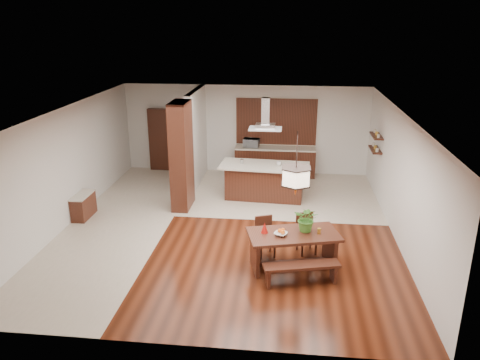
# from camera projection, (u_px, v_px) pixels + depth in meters

# --- Properties ---
(room_shell) EXTENTS (9.00, 9.04, 2.92)m
(room_shell) POSITION_uv_depth(u_px,v_px,m) (227.00, 147.00, 10.97)
(room_shell) COLOR #39150A
(room_shell) RESTS_ON ground
(tile_hallway) EXTENTS (2.50, 9.00, 0.01)m
(tile_hallway) POSITION_uv_depth(u_px,v_px,m) (121.00, 222.00, 11.92)
(tile_hallway) COLOR beige
(tile_hallway) RESTS_ON ground
(tile_kitchen) EXTENTS (5.50, 4.00, 0.01)m
(tile_kitchen) POSITION_uv_depth(u_px,v_px,m) (281.00, 193.00, 13.86)
(tile_kitchen) COLOR beige
(tile_kitchen) RESTS_ON ground
(soffit_band) EXTENTS (8.00, 9.00, 0.02)m
(soffit_band) POSITION_uv_depth(u_px,v_px,m) (227.00, 112.00, 10.70)
(soffit_band) COLOR #442011
(soffit_band) RESTS_ON room_shell
(partition_pier) EXTENTS (0.45, 1.00, 2.90)m
(partition_pier) POSITION_uv_depth(u_px,v_px,m) (181.00, 156.00, 12.44)
(partition_pier) COLOR black
(partition_pier) RESTS_ON ground
(partition_stub) EXTENTS (0.18, 2.40, 2.90)m
(partition_stub) POSITION_uv_depth(u_px,v_px,m) (197.00, 137.00, 14.41)
(partition_stub) COLOR silver
(partition_stub) RESTS_ON ground
(hallway_console) EXTENTS (0.37, 0.88, 0.63)m
(hallway_console) POSITION_uv_depth(u_px,v_px,m) (83.00, 206.00, 12.12)
(hallway_console) COLOR black
(hallway_console) RESTS_ON ground
(hallway_doorway) EXTENTS (1.10, 0.20, 2.10)m
(hallway_doorway) POSITION_uv_depth(u_px,v_px,m) (166.00, 140.00, 15.71)
(hallway_doorway) COLOR black
(hallway_doorway) RESTS_ON ground
(rear_counter) EXTENTS (2.60, 0.62, 0.95)m
(rear_counter) POSITION_uv_depth(u_px,v_px,m) (275.00, 161.00, 15.33)
(rear_counter) COLOR black
(rear_counter) RESTS_ON ground
(kitchen_window) EXTENTS (2.60, 0.08, 1.50)m
(kitchen_window) POSITION_uv_depth(u_px,v_px,m) (276.00, 121.00, 15.16)
(kitchen_window) COLOR brown
(kitchen_window) RESTS_ON room_shell
(shelf_lower) EXTENTS (0.26, 0.90, 0.04)m
(shelf_lower) POSITION_uv_depth(u_px,v_px,m) (375.00, 150.00, 13.23)
(shelf_lower) COLOR black
(shelf_lower) RESTS_ON room_shell
(shelf_upper) EXTENTS (0.26, 0.90, 0.04)m
(shelf_upper) POSITION_uv_depth(u_px,v_px,m) (376.00, 136.00, 13.10)
(shelf_upper) COLOR black
(shelf_upper) RESTS_ON room_shell
(dining_table) EXTENTS (2.01, 1.36, 0.77)m
(dining_table) POSITION_uv_depth(u_px,v_px,m) (293.00, 242.00, 9.61)
(dining_table) COLOR black
(dining_table) RESTS_ON ground
(dining_bench) EXTENTS (1.53, 0.68, 0.42)m
(dining_bench) POSITION_uv_depth(u_px,v_px,m) (301.00, 274.00, 9.10)
(dining_bench) COLOR black
(dining_bench) RESTS_ON ground
(dining_chair_left) EXTENTS (0.50, 0.50, 0.87)m
(dining_chair_left) POSITION_uv_depth(u_px,v_px,m) (266.00, 237.00, 10.11)
(dining_chair_left) COLOR black
(dining_chair_left) RESTS_ON ground
(dining_chair_right) EXTENTS (0.50, 0.50, 0.89)m
(dining_chair_right) POSITION_uv_depth(u_px,v_px,m) (307.00, 234.00, 10.24)
(dining_chair_right) COLOR black
(dining_chair_right) RESTS_ON ground
(pendant_lantern) EXTENTS (0.64, 0.64, 1.31)m
(pendant_lantern) POSITION_uv_depth(u_px,v_px,m) (296.00, 164.00, 9.06)
(pendant_lantern) COLOR beige
(pendant_lantern) RESTS_ON room_shell
(foliage_plant) EXTENTS (0.61, 0.57, 0.55)m
(foliage_plant) POSITION_uv_depth(u_px,v_px,m) (307.00, 219.00, 9.54)
(foliage_plant) COLOR #407D29
(foliage_plant) RESTS_ON dining_table
(fruit_bowl) EXTENTS (0.33, 0.33, 0.06)m
(fruit_bowl) POSITION_uv_depth(u_px,v_px,m) (281.00, 234.00, 9.44)
(fruit_bowl) COLOR #BAB2A2
(fruit_bowl) RESTS_ON dining_table
(napkin_cone) EXTENTS (0.17, 0.17, 0.23)m
(napkin_cone) POSITION_uv_depth(u_px,v_px,m) (265.00, 228.00, 9.53)
(napkin_cone) COLOR #AD120C
(napkin_cone) RESTS_ON dining_table
(gold_ornament) EXTENTS (0.08, 0.08, 0.11)m
(gold_ornament) POSITION_uv_depth(u_px,v_px,m) (319.00, 231.00, 9.52)
(gold_ornament) COLOR gold
(gold_ornament) RESTS_ON dining_table
(kitchen_island) EXTENTS (2.55, 1.24, 1.03)m
(kitchen_island) POSITION_uv_depth(u_px,v_px,m) (264.00, 181.00, 13.33)
(kitchen_island) COLOR black
(kitchen_island) RESTS_ON ground
(range_hood) EXTENTS (0.90, 0.55, 0.87)m
(range_hood) POSITION_uv_depth(u_px,v_px,m) (266.00, 114.00, 12.70)
(range_hood) COLOR silver
(range_hood) RESTS_ON room_shell
(island_cup) EXTENTS (0.16, 0.16, 0.10)m
(island_cup) POSITION_uv_depth(u_px,v_px,m) (279.00, 164.00, 13.05)
(island_cup) COLOR white
(island_cup) RESTS_ON kitchen_island
(microwave) EXTENTS (0.53, 0.39, 0.28)m
(microwave) POSITION_uv_depth(u_px,v_px,m) (251.00, 143.00, 15.19)
(microwave) COLOR #B7BBBE
(microwave) RESTS_ON rear_counter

